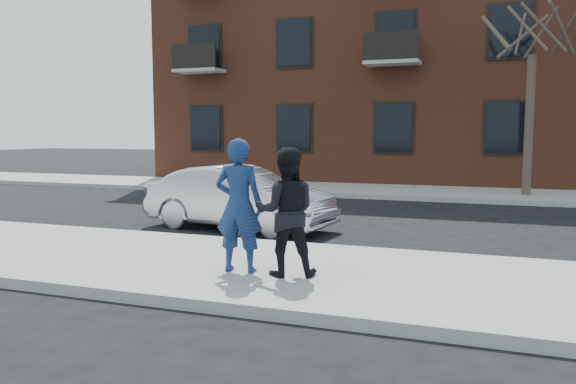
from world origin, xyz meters
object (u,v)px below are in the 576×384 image
at_px(street_tree, 534,14).
at_px(silver_sedan, 239,198).
at_px(man_hoodie, 239,205).
at_px(man_peacoat, 286,212).

relative_size(street_tree, silver_sedan, 1.67).
bearing_deg(man_hoodie, street_tree, -115.84).
bearing_deg(man_peacoat, man_hoodie, -17.12).
bearing_deg(man_hoodie, silver_sedan, -70.94).
bearing_deg(street_tree, man_peacoat, -107.13).
xyz_separation_m(silver_sedan, man_peacoat, (2.45, -3.80, 0.33)).
distance_m(silver_sedan, man_peacoat, 4.53).
height_order(silver_sedan, man_hoodie, man_hoodie).
xyz_separation_m(street_tree, silver_sedan, (-6.02, -7.80, -4.85)).
bearing_deg(silver_sedan, man_hoodie, -147.28).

